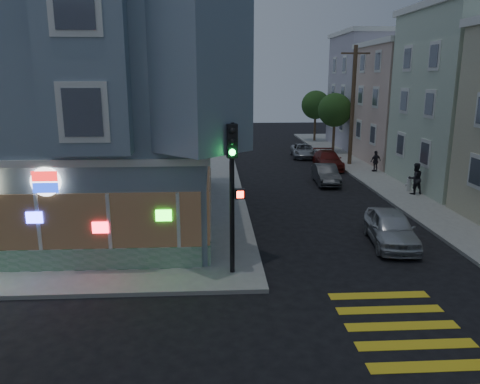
{
  "coord_description": "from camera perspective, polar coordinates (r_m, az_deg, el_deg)",
  "views": [
    {
      "loc": [
        1.25,
        -11.85,
        6.83
      ],
      "look_at": [
        2.25,
        5.39,
        2.57
      ],
      "focal_mm": 35.0,
      "sensor_mm": 36.0,
      "label": 1
    }
  ],
  "objects": [
    {
      "name": "sidewalk_nw",
      "position": [
        38.44,
        -25.84,
        2.34
      ],
      "size": [
        33.0,
        42.0,
        0.15
      ],
      "primitive_type": "cube",
      "color": "gray",
      "rests_on": "ground"
    },
    {
      "name": "street_tree_near",
      "position": [
        43.35,
        11.49,
        9.75
      ],
      "size": [
        3.0,
        3.0,
        5.3
      ],
      "color": "#4C3826",
      "rests_on": "sidewalk_ne"
    },
    {
      "name": "traffic_signal",
      "position": [
        15.53,
        -0.9,
        2.19
      ],
      "size": [
        0.63,
        0.59,
        5.24
      ],
      "rotation": [
        0.0,
        0.0,
        0.13
      ],
      "color": "black",
      "rests_on": "sidewalk_nw"
    },
    {
      "name": "parked_car_d",
      "position": [
        41.22,
        7.69,
        5.01
      ],
      "size": [
        2.25,
        4.32,
        1.16
      ],
      "primitive_type": "imported",
      "rotation": [
        0.0,
        0.0,
        -0.08
      ],
      "color": "#92959B",
      "rests_on": "ground"
    },
    {
      "name": "parked_car_b",
      "position": [
        31.11,
        10.42,
        2.13
      ],
      "size": [
        1.51,
        3.9,
        1.27
      ],
      "primitive_type": "imported",
      "rotation": [
        0.0,
        0.0,
        -0.05
      ],
      "color": "#36393B",
      "rests_on": "ground"
    },
    {
      "name": "street_tree_far",
      "position": [
        51.12,
        9.21,
        10.43
      ],
      "size": [
        3.0,
        3.0,
        5.3
      ],
      "color": "#4C3826",
      "rests_on": "sidewalk_ne"
    },
    {
      "name": "row_house_d",
      "position": [
        49.37,
        18.77,
        11.48
      ],
      "size": [
        12.0,
        8.6,
        10.5
      ],
      "primitive_type": "cube",
      "color": "#AFA7B7",
      "rests_on": "sidewalk_ne"
    },
    {
      "name": "fire_hydrant",
      "position": [
        29.89,
        19.91,
        0.99
      ],
      "size": [
        0.5,
        0.29,
        0.86
      ],
      "color": "silver",
      "rests_on": "sidewalk_ne"
    },
    {
      "name": "parked_car_c",
      "position": [
        36.39,
        10.67,
        3.86
      ],
      "size": [
        2.07,
        4.65,
        1.33
      ],
      "primitive_type": "imported",
      "rotation": [
        0.0,
        0.0,
        -0.05
      ],
      "color": "maroon",
      "rests_on": "ground"
    },
    {
      "name": "utility_pole",
      "position": [
        37.48,
        13.58,
        10.36
      ],
      "size": [
        2.2,
        0.3,
        9.0
      ],
      "color": "#4C3826",
      "rests_on": "sidewalk_ne"
    },
    {
      "name": "pedestrian_a",
      "position": [
        29.1,
        20.57,
        1.54
      ],
      "size": [
        0.99,
        0.83,
        1.84
      ],
      "primitive_type": "imported",
      "rotation": [
        0.0,
        0.0,
        3.3
      ],
      "color": "black",
      "rests_on": "sidewalk_ne"
    },
    {
      "name": "pedestrian_b",
      "position": [
        35.29,
        16.21,
        3.64
      ],
      "size": [
        0.96,
        0.67,
        1.51
      ],
      "primitive_type": "imported",
      "rotation": [
        0.0,
        0.0,
        3.51
      ],
      "color": "#26232C",
      "rests_on": "sidewalk_ne"
    },
    {
      "name": "parked_car_a",
      "position": [
        20.49,
        17.91,
        -4.18
      ],
      "size": [
        2.24,
        4.43,
        1.45
      ],
      "primitive_type": "imported",
      "rotation": [
        0.0,
        0.0,
        -0.13
      ],
      "color": "#B5B9BD",
      "rests_on": "ground"
    },
    {
      "name": "ground",
      "position": [
        13.73,
        -8.44,
        -16.13
      ],
      "size": [
        120.0,
        120.0,
        0.0
      ],
      "primitive_type": "plane",
      "color": "black",
      "rests_on": "ground"
    },
    {
      "name": "row_house_c",
      "position": [
        41.18,
        23.35,
        9.71
      ],
      "size": [
        12.0,
        8.6,
        9.0
      ],
      "primitive_type": "cube",
      "color": "beige",
      "rests_on": "sidewalk_ne"
    },
    {
      "name": "corner_building",
      "position": [
        23.98,
        -21.29,
        10.51
      ],
      "size": [
        14.6,
        14.6,
        11.4
      ],
      "color": "gray",
      "rests_on": "sidewalk_nw"
    }
  ]
}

